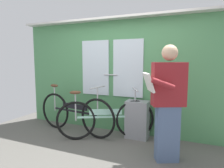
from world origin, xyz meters
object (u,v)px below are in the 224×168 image
object	(u,v)px
bicycle_leaning_behind	(105,119)
bicycle_near_door	(75,113)
trash_bin_by_wall	(137,119)
passenger_reading_newspaper	(167,101)

from	to	relation	value
bicycle_leaning_behind	bicycle_near_door	bearing A→B (deg)	148.02
bicycle_leaning_behind	trash_bin_by_wall	world-z (taller)	bicycle_leaning_behind
bicycle_leaning_behind	passenger_reading_newspaper	bearing A→B (deg)	-45.93
passenger_reading_newspaper	bicycle_leaning_behind	bearing A→B (deg)	-44.06
passenger_reading_newspaper	trash_bin_by_wall	world-z (taller)	passenger_reading_newspaper
bicycle_near_door	trash_bin_by_wall	bearing A→B (deg)	19.18
passenger_reading_newspaper	trash_bin_by_wall	xyz separation A→B (m)	(-0.62, 0.66, -0.52)
bicycle_near_door	passenger_reading_newspaper	size ratio (longest dim) A/B	1.12
passenger_reading_newspaper	trash_bin_by_wall	distance (m)	1.04
trash_bin_by_wall	bicycle_near_door	bearing A→B (deg)	-168.61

